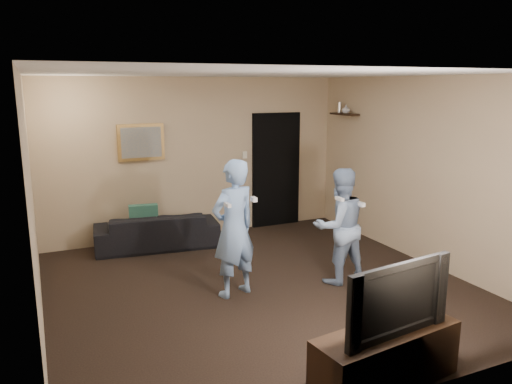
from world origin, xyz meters
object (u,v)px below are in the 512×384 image
wii_player_left (234,229)px  wii_player_right (339,226)px  television (389,296)px  tv_console (386,357)px  sofa (157,230)px

wii_player_left → wii_player_right: 1.38m
television → tv_console: bearing=0.0°
wii_player_right → tv_console: bearing=-113.3°
tv_console → wii_player_right: size_ratio=0.91×
sofa → wii_player_right: 2.97m
television → wii_player_right: wii_player_right is taller
tv_console → television: television is taller
television → wii_player_left: 2.28m
tv_console → wii_player_right: 2.31m
sofa → tv_console: size_ratio=1.39×
sofa → television: 4.51m
sofa → wii_player_left: wii_player_left is taller
wii_player_right → sofa: bearing=127.8°
sofa → wii_player_left: 2.26m
tv_console → television: 0.55m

